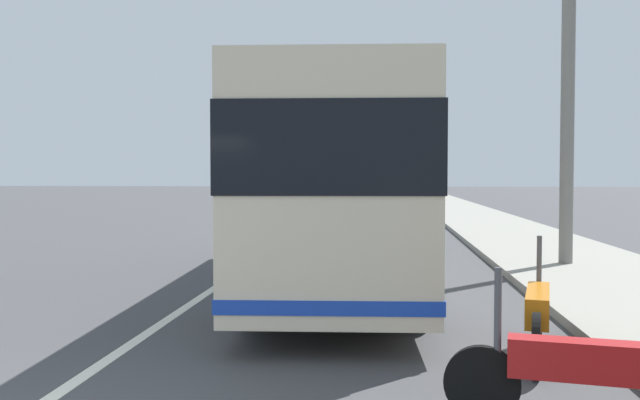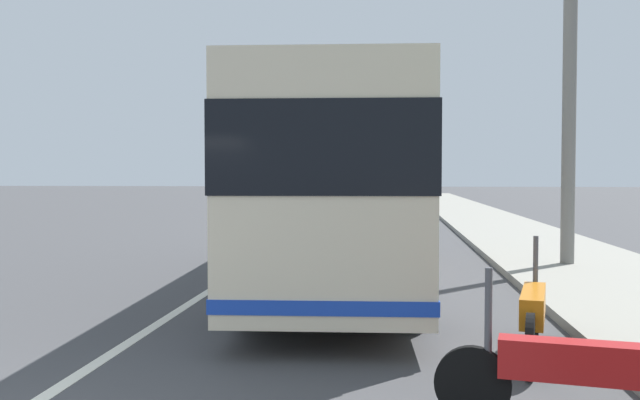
{
  "view_description": "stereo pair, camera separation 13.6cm",
  "coord_description": "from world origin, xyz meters",
  "px_view_note": "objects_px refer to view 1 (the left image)",
  "views": [
    {
      "loc": [
        -3.72,
        -2.96,
        2.0
      ],
      "look_at": [
        9.14,
        -1.75,
        1.52
      ],
      "focal_mm": 38.04,
      "sensor_mm": 36.0,
      "label": 1
    },
    {
      "loc": [
        -3.71,
        -3.09,
        2.0
      ],
      "look_at": [
        9.14,
        -1.75,
        1.52
      ],
      "focal_mm": 38.04,
      "sensor_mm": 36.0,
      "label": 2
    }
  ],
  "objects_px": {
    "coach_bus": "(338,181)",
    "car_behind_bus": "(315,192)",
    "motorcycle_by_tree": "(586,373)",
    "car_side_street": "(368,192)",
    "car_far_distant": "(373,195)",
    "motorcycle_nearest_curb": "(538,313)",
    "utility_pole": "(568,55)"
  },
  "relations": [
    {
      "from": "coach_bus",
      "to": "car_behind_bus",
      "type": "bearing_deg",
      "value": 3.63
    },
    {
      "from": "coach_bus",
      "to": "utility_pole",
      "type": "distance_m",
      "value": 5.83
    },
    {
      "from": "car_behind_bus",
      "to": "car_side_street",
      "type": "height_order",
      "value": "car_side_street"
    },
    {
      "from": "coach_bus",
      "to": "car_side_street",
      "type": "bearing_deg",
      "value": -2.33
    },
    {
      "from": "coach_bus",
      "to": "motorcycle_by_tree",
      "type": "bearing_deg",
      "value": -163.65
    },
    {
      "from": "coach_bus",
      "to": "utility_pole",
      "type": "height_order",
      "value": "utility_pole"
    },
    {
      "from": "coach_bus",
      "to": "motorcycle_by_tree",
      "type": "relative_size",
      "value": 4.9
    },
    {
      "from": "car_far_distant",
      "to": "motorcycle_nearest_curb",
      "type": "bearing_deg",
      "value": -176.38
    },
    {
      "from": "motorcycle_by_tree",
      "to": "car_side_street",
      "type": "height_order",
      "value": "car_side_street"
    },
    {
      "from": "car_far_distant",
      "to": "motorcycle_by_tree",
      "type": "bearing_deg",
      "value": -176.81
    },
    {
      "from": "motorcycle_nearest_curb",
      "to": "car_behind_bus",
      "type": "bearing_deg",
      "value": 22.39
    },
    {
      "from": "car_behind_bus",
      "to": "car_far_distant",
      "type": "bearing_deg",
      "value": 25.78
    },
    {
      "from": "motorcycle_by_tree",
      "to": "car_behind_bus",
      "type": "xyz_separation_m",
      "value": [
        45.49,
        6.73,
        0.24
      ]
    },
    {
      "from": "motorcycle_nearest_curb",
      "to": "car_side_street",
      "type": "relative_size",
      "value": 0.5
    },
    {
      "from": "motorcycle_by_tree",
      "to": "utility_pole",
      "type": "relative_size",
      "value": 0.24
    },
    {
      "from": "car_far_distant",
      "to": "car_side_street",
      "type": "bearing_deg",
      "value": 3.69
    },
    {
      "from": "motorcycle_by_tree",
      "to": "car_side_street",
      "type": "bearing_deg",
      "value": -74.81
    },
    {
      "from": "coach_bus",
      "to": "utility_pole",
      "type": "bearing_deg",
      "value": -66.16
    },
    {
      "from": "motorcycle_nearest_curb",
      "to": "car_far_distant",
      "type": "relative_size",
      "value": 0.52
    },
    {
      "from": "motorcycle_by_tree",
      "to": "car_far_distant",
      "type": "relative_size",
      "value": 0.5
    },
    {
      "from": "car_far_distant",
      "to": "car_behind_bus",
      "type": "height_order",
      "value": "car_far_distant"
    },
    {
      "from": "coach_bus",
      "to": "utility_pole",
      "type": "xyz_separation_m",
      "value": [
        2.34,
        -4.66,
        2.6
      ]
    },
    {
      "from": "car_far_distant",
      "to": "utility_pole",
      "type": "relative_size",
      "value": 0.48
    },
    {
      "from": "motorcycle_by_tree",
      "to": "utility_pole",
      "type": "distance_m",
      "value": 10.34
    },
    {
      "from": "motorcycle_nearest_curb",
      "to": "car_side_street",
      "type": "distance_m",
      "value": 41.94
    },
    {
      "from": "coach_bus",
      "to": "car_behind_bus",
      "type": "xyz_separation_m",
      "value": [
        38.57,
        4.33,
        -1.19
      ]
    },
    {
      "from": "car_far_distant",
      "to": "coach_bus",
      "type": "bearing_deg",
      "value": 179.35
    },
    {
      "from": "coach_bus",
      "to": "car_side_street",
      "type": "xyz_separation_m",
      "value": [
        37.14,
        0.29,
        -1.16
      ]
    },
    {
      "from": "motorcycle_nearest_curb",
      "to": "coach_bus",
      "type": "bearing_deg",
      "value": 41.61
    },
    {
      "from": "motorcycle_nearest_curb",
      "to": "car_far_distant",
      "type": "xyz_separation_m",
      "value": [
        34.37,
        2.31,
        0.26
      ]
    },
    {
      "from": "car_behind_bus",
      "to": "car_side_street",
      "type": "xyz_separation_m",
      "value": [
        -1.44,
        -4.04,
        0.03
      ]
    },
    {
      "from": "coach_bus",
      "to": "motorcycle_by_tree",
      "type": "height_order",
      "value": "coach_bus"
    }
  ]
}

